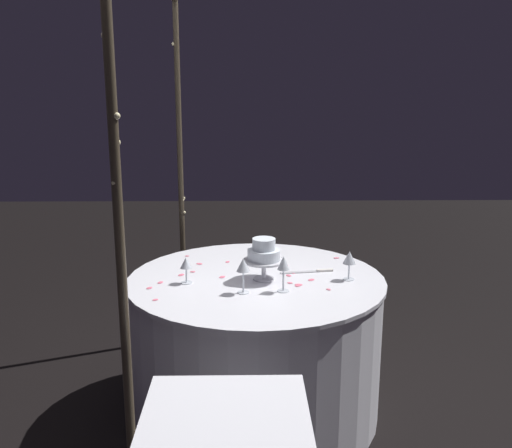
% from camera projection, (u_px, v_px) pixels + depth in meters
% --- Properties ---
extents(ground_plane, '(12.00, 12.00, 0.00)m').
position_uv_depth(ground_plane, '(256.00, 408.00, 3.18)').
color(ground_plane, black).
extents(decorative_arch, '(1.91, 0.06, 2.30)m').
position_uv_depth(decorative_arch, '(158.00, 144.00, 2.82)').
color(decorative_arch, '#473D2D').
rests_on(decorative_arch, ground).
extents(main_table, '(1.36, 1.36, 0.77)m').
position_uv_depth(main_table, '(256.00, 345.00, 3.09)').
color(main_table, white).
rests_on(main_table, ground).
extents(tiered_cake, '(0.22, 0.22, 0.22)m').
position_uv_depth(tiered_cake, '(264.00, 254.00, 2.93)').
color(tiered_cake, silver).
rests_on(tiered_cake, main_table).
extents(wine_glass_0, '(0.06, 0.06, 0.18)m').
position_uv_depth(wine_glass_0, '(283.00, 265.00, 2.77)').
color(wine_glass_0, silver).
rests_on(wine_glass_0, main_table).
extents(wine_glass_1, '(0.06, 0.06, 0.14)m').
position_uv_depth(wine_glass_1, '(186.00, 264.00, 2.89)').
color(wine_glass_1, silver).
rests_on(wine_glass_1, main_table).
extents(wine_glass_2, '(0.07, 0.07, 0.15)m').
position_uv_depth(wine_glass_2, '(349.00, 259.00, 2.94)').
color(wine_glass_2, silver).
rests_on(wine_glass_2, main_table).
extents(wine_glass_3, '(0.07, 0.07, 0.18)m').
position_uv_depth(wine_glass_3, '(243.00, 266.00, 2.75)').
color(wine_glass_3, silver).
rests_on(wine_glass_3, main_table).
extents(cake_knife, '(0.06, 0.30, 0.01)m').
position_uv_depth(cake_knife, '(310.00, 271.00, 3.09)').
color(cake_knife, silver).
rests_on(cake_knife, main_table).
extents(rose_petal_0, '(0.03, 0.04, 0.00)m').
position_uv_depth(rose_petal_0, '(290.00, 283.00, 2.91)').
color(rose_petal_0, '#EA6B84').
rests_on(rose_petal_0, main_table).
extents(rose_petal_1, '(0.04, 0.04, 0.00)m').
position_uv_depth(rose_petal_1, '(160.00, 282.00, 2.92)').
color(rose_petal_1, '#EA6B84').
rests_on(rose_petal_1, main_table).
extents(rose_petal_2, '(0.04, 0.05, 0.00)m').
position_uv_depth(rose_petal_2, '(199.00, 264.00, 3.23)').
color(rose_petal_2, '#EA6B84').
rests_on(rose_petal_2, main_table).
extents(rose_petal_3, '(0.04, 0.04, 0.00)m').
position_uv_depth(rose_petal_3, '(245.00, 261.00, 3.28)').
color(rose_petal_3, '#EA6B84').
rests_on(rose_petal_3, main_table).
extents(rose_petal_4, '(0.04, 0.04, 0.00)m').
position_uv_depth(rose_petal_4, '(289.00, 275.00, 3.03)').
color(rose_petal_4, '#EA6B84').
rests_on(rose_petal_4, main_table).
extents(rose_petal_5, '(0.05, 0.04, 0.00)m').
position_uv_depth(rose_petal_5, '(181.00, 275.00, 3.04)').
color(rose_petal_5, '#EA6B84').
rests_on(rose_petal_5, main_table).
extents(rose_petal_6, '(0.03, 0.03, 0.00)m').
position_uv_depth(rose_petal_6, '(193.00, 272.00, 3.09)').
color(rose_petal_6, '#EA6B84').
rests_on(rose_petal_6, main_table).
extents(rose_petal_7, '(0.05, 0.05, 0.00)m').
position_uv_depth(rose_petal_7, '(222.00, 277.00, 3.00)').
color(rose_petal_7, '#EA6B84').
rests_on(rose_petal_7, main_table).
extents(rose_petal_8, '(0.03, 0.04, 0.00)m').
position_uv_depth(rose_petal_8, '(155.00, 300.00, 2.68)').
color(rose_petal_8, '#EA6B84').
rests_on(rose_petal_8, main_table).
extents(rose_petal_9, '(0.03, 0.04, 0.00)m').
position_uv_depth(rose_petal_9, '(299.00, 285.00, 2.88)').
color(rose_petal_9, '#EA6B84').
rests_on(rose_petal_9, main_table).
extents(rose_petal_10, '(0.04, 0.04, 0.00)m').
position_uv_depth(rose_petal_10, '(149.00, 288.00, 2.84)').
color(rose_petal_10, '#EA6B84').
rests_on(rose_petal_10, main_table).
extents(rose_petal_11, '(0.03, 0.03, 0.00)m').
position_uv_depth(rose_petal_11, '(329.00, 289.00, 2.82)').
color(rose_petal_11, '#EA6B84').
rests_on(rose_petal_11, main_table).
extents(rose_petal_12, '(0.03, 0.04, 0.00)m').
position_uv_depth(rose_petal_12, '(285.00, 265.00, 3.20)').
color(rose_petal_12, '#EA6B84').
rests_on(rose_petal_12, main_table).
extents(rose_petal_13, '(0.03, 0.03, 0.00)m').
position_uv_depth(rose_petal_13, '(294.00, 273.00, 3.07)').
color(rose_petal_13, '#EA6B84').
rests_on(rose_petal_13, main_table).
extents(rose_petal_14, '(0.05, 0.05, 0.00)m').
position_uv_depth(rose_petal_14, '(298.00, 285.00, 2.87)').
color(rose_petal_14, '#EA6B84').
rests_on(rose_petal_14, main_table).
extents(rose_petal_15, '(0.04, 0.03, 0.00)m').
position_uv_depth(rose_petal_15, '(228.00, 262.00, 3.26)').
color(rose_petal_15, '#EA6B84').
rests_on(rose_petal_15, main_table).
extents(rose_petal_16, '(0.02, 0.03, 0.00)m').
position_uv_depth(rose_petal_16, '(187.00, 256.00, 3.38)').
color(rose_petal_16, '#EA6B84').
rests_on(rose_petal_16, main_table).
extents(rose_petal_17, '(0.02, 0.03, 0.00)m').
position_uv_depth(rose_petal_17, '(336.00, 258.00, 3.34)').
color(rose_petal_17, '#EA6B84').
rests_on(rose_petal_17, main_table).
extents(rose_petal_18, '(0.05, 0.05, 0.00)m').
position_uv_depth(rose_petal_18, '(311.00, 280.00, 2.96)').
color(rose_petal_18, '#EA6B84').
rests_on(rose_petal_18, main_table).
extents(rose_petal_19, '(0.04, 0.04, 0.00)m').
position_uv_depth(rose_petal_19, '(264.00, 265.00, 3.20)').
color(rose_petal_19, '#EA6B84').
rests_on(rose_petal_19, main_table).
extents(rose_petal_20, '(0.04, 0.03, 0.00)m').
position_uv_depth(rose_petal_20, '(261.00, 250.00, 3.50)').
color(rose_petal_20, '#EA6B84').
rests_on(rose_petal_20, main_table).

